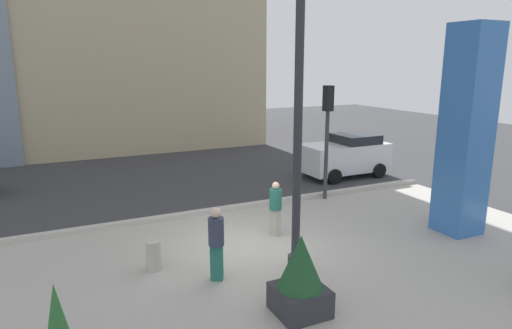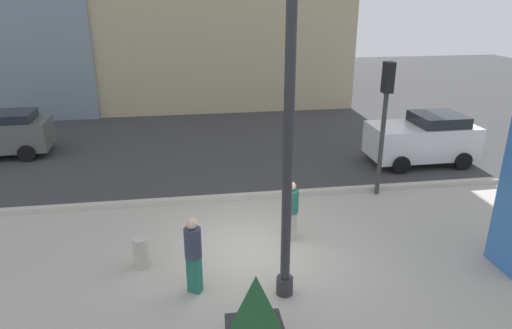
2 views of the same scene
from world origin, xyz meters
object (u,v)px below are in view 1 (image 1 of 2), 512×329
(concrete_bollard, at_px, (154,256))
(art_pillar_blue, at_px, (466,132))
(traffic_light_far_side, at_px, (327,123))
(pedestrian_on_sidewalk, at_px, (216,240))
(potted_plant_near_left, at_px, (300,277))
(pedestrian_crossing, at_px, (276,206))
(car_intersection, at_px, (346,155))
(lamp_post, at_px, (298,117))

(concrete_bollard, bearing_deg, art_pillar_blue, -8.71)
(traffic_light_far_side, distance_m, pedestrian_on_sidewalk, 7.48)
(potted_plant_near_left, bearing_deg, pedestrian_crossing, 68.80)
(car_intersection, bearing_deg, potted_plant_near_left, -130.96)
(pedestrian_crossing, bearing_deg, car_intersection, 38.71)
(pedestrian_crossing, bearing_deg, pedestrian_on_sidewalk, -143.61)
(concrete_bollard, relative_size, traffic_light_far_side, 0.18)
(art_pillar_blue, xyz_separation_m, potted_plant_near_left, (-6.55, -1.83, -2.21))
(traffic_light_far_side, bearing_deg, pedestrian_on_sidewalk, -144.06)
(car_intersection, xyz_separation_m, pedestrian_crossing, (-6.13, -4.92, -0.04))
(lamp_post, xyz_separation_m, pedestrian_on_sidewalk, (-1.88, 0.36, -2.77))
(art_pillar_blue, height_order, potted_plant_near_left, art_pillar_blue)
(lamp_post, distance_m, pedestrian_crossing, 3.67)
(potted_plant_near_left, distance_m, car_intersection, 11.66)
(lamp_post, xyz_separation_m, potted_plant_near_left, (-0.87, -1.67, -2.95))
(lamp_post, distance_m, concrete_bollard, 4.81)
(car_intersection, bearing_deg, pedestrian_crossing, -141.29)
(concrete_bollard, distance_m, car_intersection, 11.36)
(art_pillar_blue, bearing_deg, pedestrian_crossing, 157.84)
(traffic_light_far_side, distance_m, car_intersection, 4.20)
(art_pillar_blue, height_order, car_intersection, art_pillar_blue)
(art_pillar_blue, height_order, pedestrian_on_sidewalk, art_pillar_blue)
(potted_plant_near_left, distance_m, concrete_bollard, 3.89)
(car_intersection, height_order, pedestrian_on_sidewalk, car_intersection)
(traffic_light_far_side, bearing_deg, lamp_post, -130.82)
(lamp_post, relative_size, traffic_light_far_side, 1.84)
(lamp_post, bearing_deg, pedestrian_on_sidewalk, 169.02)
(art_pillar_blue, relative_size, concrete_bollard, 8.02)
(traffic_light_far_side, relative_size, pedestrian_on_sidewalk, 2.37)
(pedestrian_on_sidewalk, bearing_deg, concrete_bollard, 136.45)
(potted_plant_near_left, bearing_deg, art_pillar_blue, 15.65)
(potted_plant_near_left, xyz_separation_m, traffic_light_far_side, (4.86, 6.29, 2.03))
(art_pillar_blue, xyz_separation_m, pedestrian_on_sidewalk, (-7.55, 0.20, -2.02))
(lamp_post, relative_size, car_intersection, 1.99)
(traffic_light_far_side, bearing_deg, pedestrian_crossing, -144.41)
(art_pillar_blue, bearing_deg, car_intersection, 81.07)
(art_pillar_blue, bearing_deg, pedestrian_on_sidewalk, 178.48)
(traffic_light_far_side, distance_m, pedestrian_crossing, 4.56)
(potted_plant_near_left, relative_size, pedestrian_crossing, 1.03)
(art_pillar_blue, relative_size, pedestrian_crossing, 3.72)
(concrete_bollard, height_order, car_intersection, car_intersection)
(potted_plant_near_left, xyz_separation_m, car_intersection, (7.64, 8.80, 0.14))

